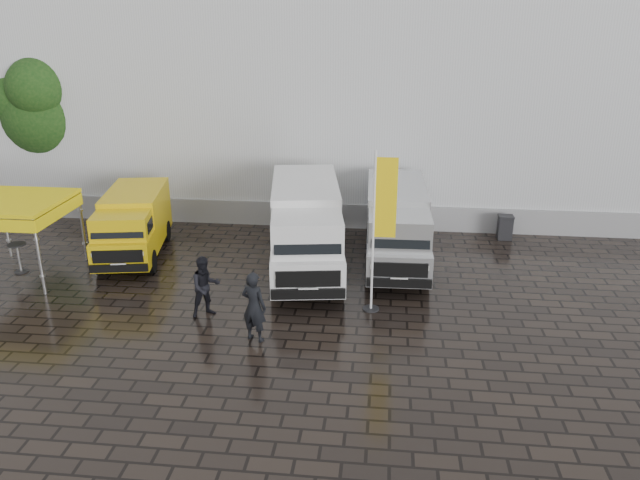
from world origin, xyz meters
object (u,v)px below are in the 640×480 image
Objects in this scene: van_yellow at (133,226)px; canopy_tent at (14,205)px; wheelie_bin at (505,227)px; person_tent at (205,287)px; van_white at (306,230)px; person_front at (254,307)px; van_silver at (396,228)px; flagpole at (380,225)px; cocktail_table at (19,258)px.

canopy_tent is at bearing -156.67° from van_yellow.
person_tent is (-9.71, -7.54, 0.44)m from wheelie_bin.
van_yellow is 6.32m from van_white.
person_front is (-0.75, -4.93, -0.45)m from van_white.
person_front is 2.11m from person_tent.
van_silver reaches higher than canopy_tent.
flagpole is 12.40m from cocktail_table.
flagpole is 4.24m from person_front.
cocktail_table is 7.57m from person_tent.
van_white reaches higher than cocktail_table.
cocktail_table is (-9.62, -1.30, -0.92)m from van_white.
van_silver is at bearing 10.93° from canopy_tent.
wheelie_bin is (4.77, 6.66, -2.21)m from flagpole.
wheelie_bin is 11.91m from person_front.
van_yellow is at bearing 159.07° from flagpole.
cocktail_table is at bearing -162.59° from wheelie_bin.
canopy_tent is at bearing -161.83° from wheelie_bin.
van_silver reaches higher than van_yellow.
van_white is 1.10× the size of van_silver.
van_white is at bearing -164.74° from van_silver.
van_white is 9.51m from canopy_tent.
van_white is at bearing -151.62° from wheelie_bin.
van_silver is 6.42× the size of wheelie_bin.
cocktail_table is (-12.12, 1.49, -2.17)m from flagpole.
canopy_tent is 1.55× the size of person_front.
van_silver is at bearing -102.05° from person_front.
van_white is 1.38× the size of flagpole.
van_yellow is at bearing -23.97° from person_front.
van_white is 3.95m from flagpole.
van_white is at bearing 8.90° from canopy_tent.
flagpole reaches higher than wheelie_bin.
person_front is (8.87, -3.63, 0.48)m from cocktail_table.
van_silver reaches higher than wheelie_bin.
wheelie_bin is 0.48× the size of person_front.
flagpole is 8.48m from wheelie_bin.
van_white reaches higher than person_front.
canopy_tent is (-9.35, -1.46, 1.01)m from van_white.
person_tent is at bearing -18.31° from cocktail_table.
flagpole reaches higher than van_yellow.
van_yellow is 0.81× the size of van_silver.
van_silver reaches higher than cocktail_table.
van_silver is at bearing -144.85° from wheelie_bin.
wheelie_bin is at bearing 17.78° from canopy_tent.
cocktail_table reaches higher than wheelie_bin.
person_front is at bearing -22.26° from cocktail_table.
van_white reaches higher than canopy_tent.
flagpole is (8.79, -3.36, 1.54)m from van_yellow.
van_silver is 1.26× the size of flagpole.
van_silver is 7.17m from person_tent.
van_yellow is at bearing 166.24° from van_white.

